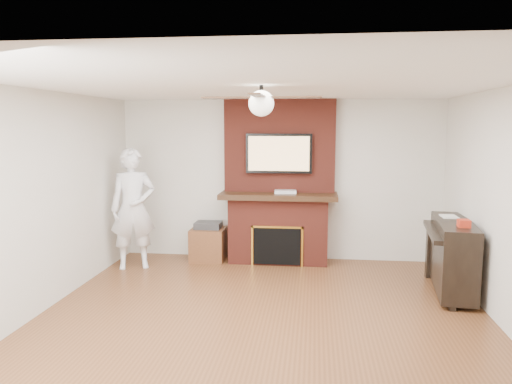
# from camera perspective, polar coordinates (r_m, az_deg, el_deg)

# --- Properties ---
(room_shell) EXTENTS (5.36, 5.86, 2.86)m
(room_shell) POSITION_cam_1_polar(r_m,az_deg,el_deg) (5.14, 0.59, -1.90)
(room_shell) COLOR #542F18
(room_shell) RESTS_ON ground
(fireplace) EXTENTS (1.78, 0.64, 2.50)m
(fireplace) POSITION_cam_1_polar(r_m,az_deg,el_deg) (7.69, 2.62, -0.66)
(fireplace) COLOR maroon
(fireplace) RESTS_ON ground
(tv) EXTENTS (1.00, 0.08, 0.60)m
(tv) POSITION_cam_1_polar(r_m,az_deg,el_deg) (7.58, 2.63, 4.42)
(tv) COLOR black
(tv) RESTS_ON fireplace
(ceiling_fan) EXTENTS (1.21, 1.21, 0.31)m
(ceiling_fan) POSITION_cam_1_polar(r_m,az_deg,el_deg) (5.08, 0.61, 10.22)
(ceiling_fan) COLOR black
(ceiling_fan) RESTS_ON room_shell
(person) EXTENTS (0.77, 0.64, 1.78)m
(person) POSITION_cam_1_polar(r_m,az_deg,el_deg) (7.55, -13.86, -1.85)
(person) COLOR silver
(person) RESTS_ON ground
(side_table) EXTENTS (0.52, 0.52, 0.60)m
(side_table) POSITION_cam_1_polar(r_m,az_deg,el_deg) (7.91, -5.45, -5.75)
(side_table) COLOR #583019
(side_table) RESTS_ON ground
(piano) EXTENTS (0.68, 1.45, 1.01)m
(piano) POSITION_cam_1_polar(r_m,az_deg,el_deg) (6.76, 21.52, -6.67)
(piano) COLOR black
(piano) RESTS_ON ground
(cable_box) EXTENTS (0.34, 0.21, 0.05)m
(cable_box) POSITION_cam_1_polar(r_m,az_deg,el_deg) (7.57, 3.38, 0.03)
(cable_box) COLOR silver
(cable_box) RESTS_ON fireplace
(candle_orange) EXTENTS (0.08, 0.08, 0.11)m
(candle_orange) POSITION_cam_1_polar(r_m,az_deg,el_deg) (7.71, 1.37, -7.77)
(candle_orange) COLOR #C48417
(candle_orange) RESTS_ON ground
(candle_green) EXTENTS (0.06, 0.06, 0.09)m
(candle_green) POSITION_cam_1_polar(r_m,az_deg,el_deg) (7.71, 2.04, -7.85)
(candle_green) COLOR #517930
(candle_green) RESTS_ON ground
(candle_cream) EXTENTS (0.07, 0.07, 0.12)m
(candle_cream) POSITION_cam_1_polar(r_m,az_deg,el_deg) (7.65, 3.59, -7.88)
(candle_cream) COLOR beige
(candle_cream) RESTS_ON ground
(candle_blue) EXTENTS (0.06, 0.06, 0.08)m
(candle_blue) POSITION_cam_1_polar(r_m,az_deg,el_deg) (7.68, 4.17, -7.98)
(candle_blue) COLOR navy
(candle_blue) RESTS_ON ground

